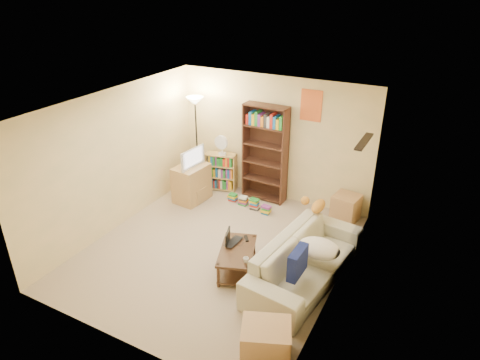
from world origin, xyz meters
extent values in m
plane|color=tan|center=(0.00, 0.00, 0.00)|extent=(4.50, 4.50, 0.00)
cube|color=#CFC28B|center=(0.00, 2.25, 1.25)|extent=(4.00, 0.04, 2.50)
cube|color=#CFC28B|center=(0.00, -2.25, 1.25)|extent=(4.00, 0.04, 2.50)
cube|color=#CFC28B|center=(-2.00, 0.00, 1.25)|extent=(0.04, 4.50, 2.50)
cube|color=#CFC28B|center=(2.00, 0.00, 1.25)|extent=(0.04, 4.50, 2.50)
cube|color=silver|center=(0.00, 0.00, 2.50)|extent=(4.00, 4.50, 0.04)
cube|color=red|center=(0.72, 2.24, 2.02)|extent=(0.40, 0.02, 0.58)
cube|color=black|center=(1.92, 1.30, 1.85)|extent=(0.12, 0.80, 0.03)
imported|color=beige|center=(1.55, 0.00, 0.34)|extent=(2.54, 1.48, 0.68)
cube|color=navy|center=(1.60, -0.52, 0.65)|extent=(0.14, 0.45, 0.40)
ellipsoid|color=silver|center=(1.72, 0.03, 0.58)|extent=(0.62, 0.45, 0.27)
ellipsoid|color=orange|center=(1.41, 0.91, 0.76)|extent=(0.44, 0.24, 0.17)
sphere|color=orange|center=(1.16, 0.94, 0.79)|extent=(0.14, 0.14, 0.14)
cube|color=#402A18|center=(0.56, -0.33, 0.39)|extent=(0.78, 1.03, 0.04)
cube|color=#402A18|center=(0.56, -0.33, 0.08)|extent=(0.74, 0.98, 0.03)
cube|color=#402A18|center=(0.49, -0.78, 0.20)|extent=(0.04, 0.04, 0.41)
cube|color=#402A18|center=(0.90, -0.64, 0.20)|extent=(0.04, 0.04, 0.41)
cube|color=#402A18|center=(0.23, -0.02, 0.20)|extent=(0.04, 0.04, 0.41)
cube|color=#402A18|center=(0.63, 0.12, 0.20)|extent=(0.04, 0.04, 0.41)
imported|color=black|center=(0.48, -0.20, 0.42)|extent=(0.39, 0.28, 0.03)
cube|color=white|center=(0.36, -0.25, 0.53)|extent=(0.11, 0.29, 0.20)
imported|color=silver|center=(0.83, -0.56, 0.45)|extent=(0.16, 0.16, 0.08)
cube|color=black|center=(0.56, -0.01, 0.42)|extent=(0.14, 0.16, 0.02)
cube|color=tan|center=(-1.35, 1.30, 0.37)|extent=(0.57, 0.75, 0.75)
imported|color=black|center=(-1.35, 1.30, 0.94)|extent=(0.69, 0.23, 0.39)
cube|color=#48251B|center=(-0.09, 2.05, 0.98)|extent=(0.89, 0.32, 1.97)
cube|color=tan|center=(-1.06, 1.99, 0.41)|extent=(0.68, 0.40, 0.82)
cylinder|color=white|center=(-1.02, 1.97, 0.84)|extent=(0.16, 0.16, 0.04)
cylinder|color=white|center=(-1.02, 1.97, 0.94)|extent=(0.02, 0.02, 0.16)
cylinder|color=white|center=(-1.02, 1.94, 1.10)|extent=(0.29, 0.06, 0.29)
cylinder|color=black|center=(-1.50, 1.77, 0.02)|extent=(0.30, 0.30, 0.03)
cylinder|color=black|center=(-1.50, 1.77, 0.95)|extent=(0.03, 0.03, 1.90)
cone|color=beige|center=(-1.50, 1.77, 1.94)|extent=(0.34, 0.34, 0.15)
cube|color=#B07C55|center=(1.62, 1.97, 0.26)|extent=(0.51, 0.51, 0.51)
cube|color=tan|center=(1.65, -1.63, 0.24)|extent=(0.72, 0.67, 0.48)
cube|color=red|center=(-0.60, 1.64, 0.08)|extent=(0.18, 0.14, 0.15)
cube|color=#1966B2|center=(-0.33, 1.59, 0.09)|extent=(0.18, 0.14, 0.19)
cube|color=gold|center=(-0.05, 1.54, 0.11)|extent=(0.18, 0.14, 0.22)
cube|color=#268C33|center=(0.22, 1.49, 0.08)|extent=(0.18, 0.14, 0.17)
camera|label=1|loc=(3.12, -5.07, 4.20)|focal=32.00mm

